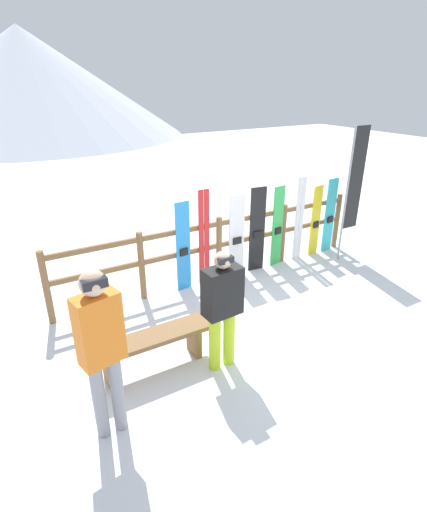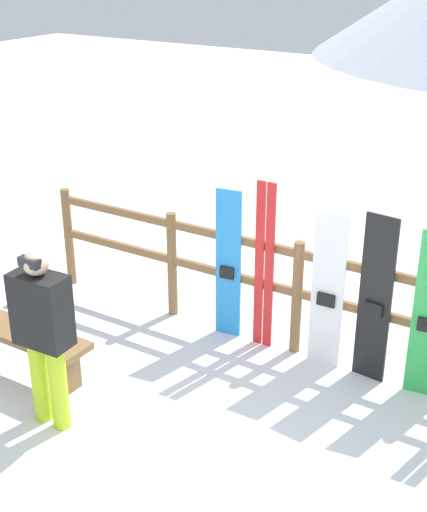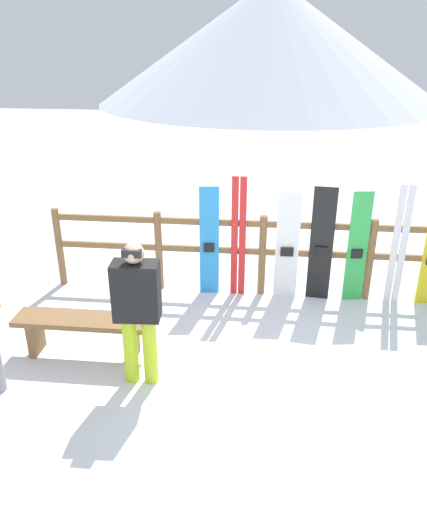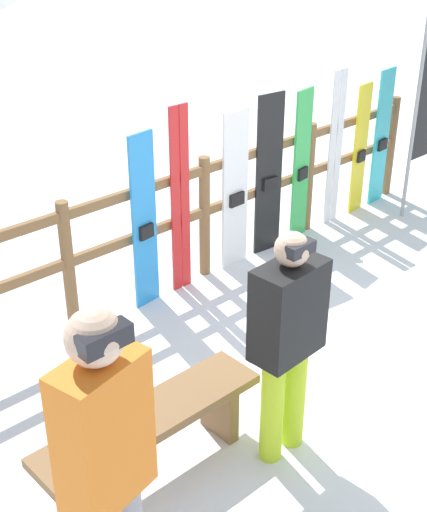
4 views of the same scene
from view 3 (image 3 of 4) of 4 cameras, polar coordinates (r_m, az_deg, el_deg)
The scene contains 11 objects.
ground_plane at distance 5.40m, azimuth 5.03°, elevation -13.91°, with size 40.00×40.00×0.00m, color white.
mountain_backdrop at distance 28.22m, azimuth 6.52°, elevation 23.14°, with size 18.00×18.00×6.00m.
fence at distance 6.74m, azimuth 5.63°, elevation 0.94°, with size 5.81×0.10×1.14m.
bench at distance 5.74m, azimuth -14.76°, elevation -7.87°, with size 1.49×0.36×0.47m.
person_black at distance 4.94m, azimuth -8.71°, elevation -5.64°, with size 0.46×0.27×1.55m.
snowboard_blue at distance 6.70m, azimuth -0.49°, elevation 1.60°, with size 0.26×0.08×1.53m.
ski_pair_red at distance 6.64m, azimuth 2.87°, elevation 2.09°, with size 0.19×0.02×1.67m.
snowboard_white at distance 6.68m, azimuth 8.42°, elevation 1.12°, with size 0.31×0.06×1.50m.
snowboard_black_stripe at distance 6.70m, azimuth 12.22°, elevation 1.23°, with size 0.30×0.08×1.57m.
snowboard_green at distance 6.78m, azimuth 16.12°, elevation 0.88°, with size 0.26×0.08×1.53m.
ski_pair_white at distance 6.88m, azimuth 20.45°, elevation 1.11°, with size 0.19×0.02×1.63m.
Camera 3 is at (-0.02, -4.27, 3.30)m, focal length 35.00 mm.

